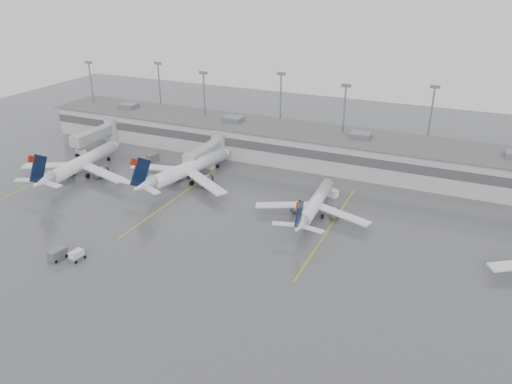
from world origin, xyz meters
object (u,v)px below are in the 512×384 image
at_px(jet_mid_left, 186,169).
at_px(baggage_tug, 77,256).
at_px(jet_mid_right, 315,204).
at_px(jet_far_left, 80,163).

distance_m(jet_mid_left, baggage_tug, 37.44).
relative_size(jet_mid_right, baggage_tug, 9.26).
bearing_deg(jet_far_left, jet_mid_left, 11.02).
relative_size(jet_far_left, baggage_tug, 11.24).
relative_size(jet_far_left, jet_mid_left, 1.00).
height_order(jet_far_left, baggage_tug, jet_far_left).
bearing_deg(jet_mid_right, jet_far_left, -179.93).
bearing_deg(jet_mid_left, jet_mid_right, 4.98).
bearing_deg(jet_mid_right, jet_mid_left, 169.92).
bearing_deg(baggage_tug, jet_far_left, 137.38).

